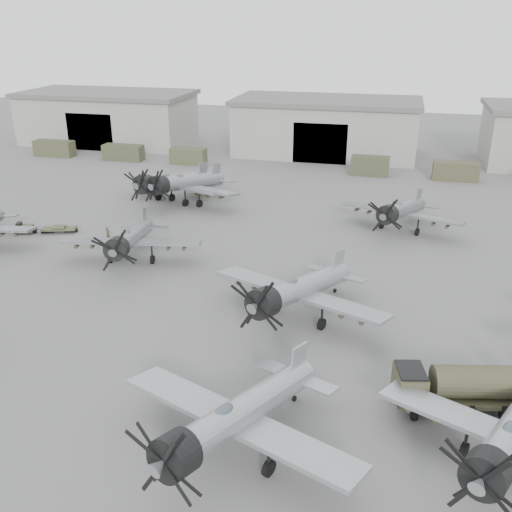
{
  "coord_description": "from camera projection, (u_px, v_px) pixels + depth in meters",
  "views": [
    {
      "loc": [
        11.07,
        -29.71,
        20.58
      ],
      "look_at": [
        0.81,
        11.92,
        2.5
      ],
      "focal_mm": 40.0,
      "sensor_mm": 36.0,
      "label": 1
    }
  ],
  "objects": [
    {
      "name": "aircraft_near_1",
      "position": [
        233.0,
        419.0,
        27.77
      ],
      "size": [
        13.39,
        12.1,
        5.43
      ],
      "rotation": [
        0.0,
        0.0,
        -0.38
      ],
      "color": "#9EA0A6",
      "rests_on": "ground"
    },
    {
      "name": "fuel_tanker",
      "position": [
        455.0,
        384.0,
        31.94
      ],
      "size": [
        7.22,
        4.2,
        2.66
      ],
      "rotation": [
        0.0,
        0.0,
        0.22
      ],
      "color": "#3D3D28",
      "rests_on": "ground"
    },
    {
      "name": "aircraft_far_0",
      "position": [
        184.0,
        183.0,
        66.61
      ],
      "size": [
        13.98,
        12.6,
        5.63
      ],
      "rotation": [
        0.0,
        0.0,
        -0.34
      ],
      "color": "gray",
      "rests_on": "ground"
    },
    {
      "name": "support_truck_5",
      "position": [
        456.0,
        171.0,
        77.02
      ],
      "size": [
        6.01,
        2.2,
        2.5
      ],
      "primitive_type": "cube",
      "color": "#42422B",
      "rests_on": "ground"
    },
    {
      "name": "ground_crew",
      "position": [
        108.0,
        235.0,
        55.95
      ],
      "size": [
        0.45,
        0.62,
        1.58
      ],
      "primitive_type": "imported",
      "rotation": [
        0.0,
        0.0,
        1.44
      ],
      "color": "#454A30",
      "rests_on": "ground"
    },
    {
      "name": "hangar_left",
      "position": [
        109.0,
        117.0,
        99.14
      ],
      "size": [
        29.0,
        14.8,
        8.7
      ],
      "color": "#AFB0A4",
      "rests_on": "ground"
    },
    {
      "name": "tug_trailer",
      "position": [
        38.0,
        229.0,
        58.45
      ],
      "size": [
        5.98,
        2.86,
        1.19
      ],
      "rotation": [
        0.0,
        0.0,
        0.31
      ],
      "color": "#43452D",
      "rests_on": "ground"
    },
    {
      "name": "aircraft_far_1",
      "position": [
        400.0,
        211.0,
        57.97
      ],
      "size": [
        12.54,
        11.3,
        5.04
      ],
      "rotation": [
        0.0,
        0.0,
        -0.34
      ],
      "color": "gray",
      "rests_on": "ground"
    },
    {
      "name": "aircraft_mid_1",
      "position": [
        129.0,
        240.0,
        50.48
      ],
      "size": [
        12.82,
        11.54,
        5.09
      ],
      "rotation": [
        0.0,
        0.0,
        0.19
      ],
      "color": "gray",
      "rests_on": "ground"
    },
    {
      "name": "aircraft_mid_2",
      "position": [
        297.0,
        290.0,
        40.69
      ],
      "size": [
        13.52,
        12.23,
        5.5
      ],
      "rotation": [
        0.0,
        0.0,
        -0.39
      ],
      "color": "#93959B",
      "rests_on": "ground"
    },
    {
      "name": "aircraft_near_2",
      "position": [
        511.0,
        436.0,
        26.76
      ],
      "size": [
        12.74,
        11.55,
        5.22
      ],
      "rotation": [
        0.0,
        0.0,
        -0.43
      ],
      "color": "#A0A2A9",
      "rests_on": "ground"
    },
    {
      "name": "support_truck_4",
      "position": [
        370.0,
        166.0,
        79.51
      ],
      "size": [
        5.21,
        2.2,
        2.61
      ],
      "primitive_type": "cube",
      "color": "#3C402A",
      "rests_on": "ground"
    },
    {
      "name": "support_truck_0",
      "position": [
        54.0,
        148.0,
        90.45
      ],
      "size": [
        6.38,
        2.2,
        2.43
      ],
      "primitive_type": "cube",
      "color": "#41432C",
      "rests_on": "ground"
    },
    {
      "name": "ground",
      "position": [
        200.0,
        359.0,
        37.02
      ],
      "size": [
        220.0,
        220.0,
        0.0
      ],
      "primitive_type": "plane",
      "color": "#5B5A58",
      "rests_on": "ground"
    },
    {
      "name": "support_truck_1",
      "position": [
        123.0,
        152.0,
        87.84
      ],
      "size": [
        6.22,
        2.2,
        2.36
      ],
      "primitive_type": "cube",
      "color": "#3D412A",
      "rests_on": "ground"
    },
    {
      "name": "hangar_center",
      "position": [
        326.0,
        126.0,
        90.75
      ],
      "size": [
        29.0,
        14.8,
        8.7
      ],
      "color": "#AFB0A4",
      "rests_on": "ground"
    },
    {
      "name": "support_truck_2",
      "position": [
        188.0,
        156.0,
        85.49
      ],
      "size": [
        5.33,
        2.2,
        2.41
      ],
      "primitive_type": "cube",
      "color": "#42462E",
      "rests_on": "ground"
    },
    {
      "name": "aircraft_extra_664",
      "position": [
        170.0,
        182.0,
        66.89
      ],
      "size": [
        13.98,
        12.6,
        5.63
      ],
      "rotation": [
        0.0,
        0.0,
        -0.34
      ],
      "color": "gray",
      "rests_on": "ground"
    }
  ]
}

